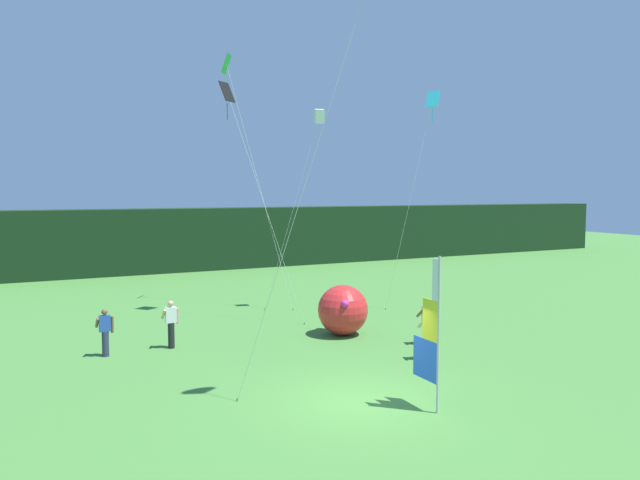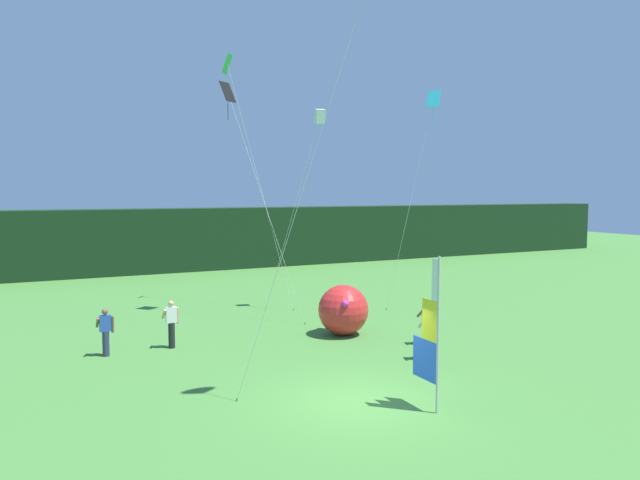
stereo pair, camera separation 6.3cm
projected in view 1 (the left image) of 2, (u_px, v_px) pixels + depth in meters
The scene contains 12 objects.
ground_plane at pixel (358, 402), 14.99m from camera, with size 120.00×120.00×0.00m, color #478438.
distant_treeline at pixel (154, 241), 39.03m from camera, with size 80.00×2.40×4.23m, color black.
banner_flag at pixel (431, 336), 14.34m from camera, with size 0.06×1.03×3.83m.
person_near_banner at pixel (427, 321), 20.57m from camera, with size 0.55×0.48×1.60m.
person_mid_field at pixel (105, 331), 19.06m from camera, with size 0.55×0.48×1.57m.
person_far_left at pixel (171, 323), 20.07m from camera, with size 0.55×0.48×1.65m.
person_far_right at pixel (429, 333), 18.67m from camera, with size 0.55×0.48×1.66m.
inflatable_balloon at pixel (343, 310), 21.94m from camera, with size 1.89×1.91×1.89m.
kite_green_diamond_0 at pixel (230, 79), 27.46m from camera, with size 2.35×3.50×11.80m.
kite_black_diamond_1 at pixel (231, 105), 24.92m from camera, with size 2.48×3.71×10.05m.
kite_white_box_3 at pixel (319, 118), 25.89m from camera, with size 2.50×1.37×9.03m.
kite_cyan_diamond_4 at pixel (429, 114), 26.23m from camera, with size 2.29×0.99×9.88m.
Camera 1 is at (-7.37, -12.64, 5.36)m, focal length 32.92 mm.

